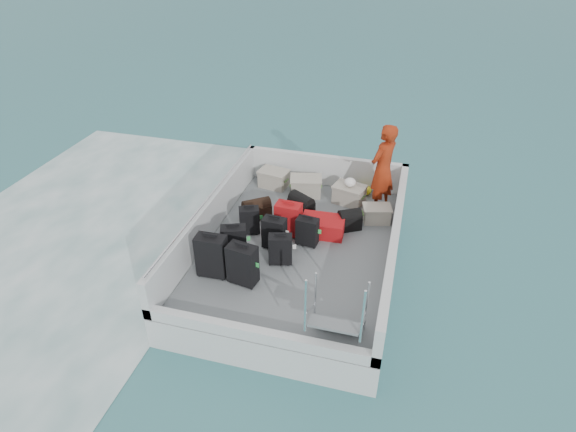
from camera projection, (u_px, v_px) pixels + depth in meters
name	position (u px, v px, depth m)	size (l,w,h in m)	color
ground	(298.00, 270.00, 9.32)	(160.00, 160.00, 0.00)	#1B515F
wake_foam	(83.00, 233.00, 10.39)	(10.00, 10.00, 0.00)	white
ferry_hull	(298.00, 258.00, 9.16)	(3.60, 5.00, 0.60)	silver
deck	(298.00, 245.00, 8.99)	(3.30, 4.70, 0.02)	slate
deck_fittings	(313.00, 241.00, 8.44)	(3.60, 5.00, 0.90)	silver
suitcase_0	(212.00, 256.00, 8.04)	(0.50, 0.29, 0.78)	black
suitcase_1	(234.00, 243.00, 8.46)	(0.44, 0.25, 0.66)	black
suitcase_2	(249.00, 221.00, 9.16)	(0.38, 0.23, 0.55)	black
suitcase_3	(243.00, 265.00, 7.88)	(0.48, 0.28, 0.73)	black
suitcase_4	(274.00, 233.00, 8.74)	(0.42, 0.25, 0.62)	black
suitcase_5	(288.00, 219.00, 9.09)	(0.48, 0.29, 0.66)	#AF0D19
suitcase_6	(280.00, 250.00, 8.37)	(0.41, 0.24, 0.57)	black
suitcase_7	(307.00, 232.00, 8.84)	(0.40, 0.23, 0.56)	black
suitcase_8	(323.00, 226.00, 9.21)	(0.54, 0.82, 0.32)	#AF0D19
duffel_0	(257.00, 210.00, 9.69)	(0.55, 0.30, 0.32)	black
duffel_1	(301.00, 205.00, 9.85)	(0.53, 0.30, 0.32)	black
duffel_2	(349.00, 221.00, 9.35)	(0.43, 0.30, 0.32)	black
crate_0	(274.00, 179.00, 10.75)	(0.60, 0.41, 0.36)	#B1A89A
crate_1	(306.00, 187.00, 10.43)	(0.64, 0.44, 0.38)	#B1A89A
crate_2	(349.00, 195.00, 10.16)	(0.61, 0.42, 0.37)	#B1A89A
crate_3	(376.00, 215.00, 9.56)	(0.51, 0.35, 0.31)	#B1A89A
yellow_bag	(365.00, 190.00, 10.48)	(0.28, 0.26, 0.22)	yellow
white_bag	(350.00, 183.00, 10.01)	(0.24, 0.24, 0.18)	white
passenger	(383.00, 169.00, 9.54)	(0.69, 0.44, 1.86)	red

